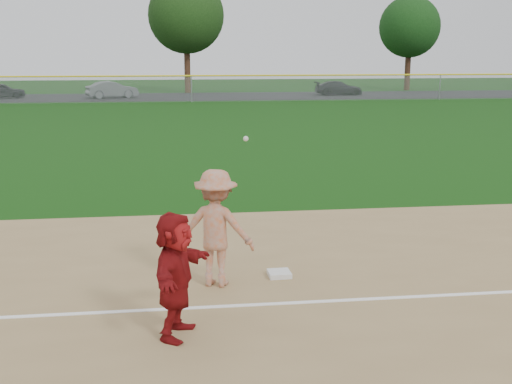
{
  "coord_description": "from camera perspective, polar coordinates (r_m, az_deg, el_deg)",
  "views": [
    {
      "loc": [
        -1.5,
        -10.02,
        3.86
      ],
      "look_at": [
        0.0,
        1.5,
        1.3
      ],
      "focal_mm": 45.0,
      "sensor_mm": 36.0,
      "label": 1
    }
  ],
  "objects": [
    {
      "name": "base_runner",
      "position": [
        8.81,
        -7.16,
        -7.31
      ],
      "size": [
        1.04,
        1.71,
        1.76
      ],
      "primitive_type": "imported",
      "rotation": [
        0.0,
        0.0,
        1.22
      ],
      "color": "maroon",
      "rests_on": "infield_dirt"
    },
    {
      "name": "tree_2",
      "position": [
        61.62,
        -6.23,
        15.34
      ],
      "size": [
        7.0,
        7.0,
        10.58
      ],
      "color": "#3C2315",
      "rests_on": "ground"
    },
    {
      "name": "first_base",
      "position": [
        11.27,
        2.08,
        -7.27
      ],
      "size": [
        0.39,
        0.39,
        0.09
      ],
      "primitive_type": "cube",
      "rotation": [
        0.0,
        0.0,
        0.03
      ],
      "color": "silver",
      "rests_on": "infield_dirt"
    },
    {
      "name": "first_base_play",
      "position": [
        10.62,
        -3.56,
        -3.21
      ],
      "size": [
        1.44,
        1.12,
        2.53
      ],
      "color": "#9C9C9E",
      "rests_on": "infield_dirt"
    },
    {
      "name": "parking_asphalt",
      "position": [
        56.17,
        -5.93,
        8.44
      ],
      "size": [
        120.0,
        10.0,
        0.01
      ],
      "primitive_type": "cube",
      "color": "black",
      "rests_on": "ground"
    },
    {
      "name": "ground",
      "position": [
        10.85,
        1.03,
        -8.43
      ],
      "size": [
        160.0,
        160.0,
        0.0
      ],
      "primitive_type": "plane",
      "color": "#103C0B",
      "rests_on": "ground"
    },
    {
      "name": "car_left",
      "position": [
        57.8,
        -21.65,
        8.38
      ],
      "size": [
        3.94,
        2.35,
        1.26
      ],
      "primitive_type": "imported",
      "rotation": [
        0.0,
        0.0,
        1.82
      ],
      "color": "black",
      "rests_on": "parking_asphalt"
    },
    {
      "name": "car_mid",
      "position": [
        55.36,
        -12.68,
        8.87
      ],
      "size": [
        4.43,
        2.77,
        1.38
      ],
      "primitive_type": "imported",
      "rotation": [
        0.0,
        0.0,
        1.91
      ],
      "color": "slate",
      "rests_on": "parking_asphalt"
    },
    {
      "name": "outfield_fence",
      "position": [
        50.08,
        -5.78,
        10.2
      ],
      "size": [
        110.0,
        0.12,
        110.0
      ],
      "color": "#999EA0",
      "rests_on": "ground"
    },
    {
      "name": "car_right",
      "position": [
        58.27,
        7.34,
        9.15
      ],
      "size": [
        4.26,
        1.79,
        1.23
      ],
      "primitive_type": "imported",
      "rotation": [
        0.0,
        0.0,
        1.55
      ],
      "color": "black",
      "rests_on": "parking_asphalt"
    },
    {
      "name": "tree_3",
      "position": [
        67.11,
        13.5,
        14.07
      ],
      "size": [
        6.0,
        6.0,
        9.19
      ],
      "color": "#361F13",
      "rests_on": "ground"
    },
    {
      "name": "foul_line",
      "position": [
        10.1,
        1.71,
        -9.9
      ],
      "size": [
        60.0,
        0.1,
        0.01
      ],
      "primitive_type": "cube",
      "color": "white",
      "rests_on": "infield_dirt"
    }
  ]
}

